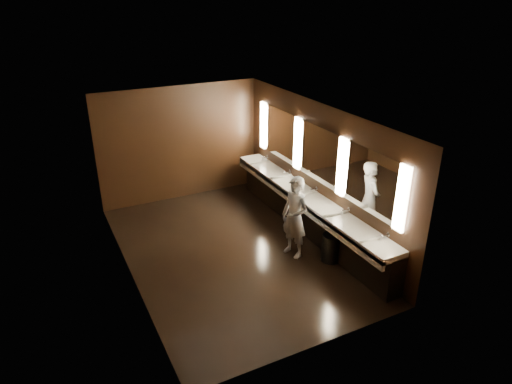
{
  "coord_description": "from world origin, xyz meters",
  "views": [
    {
      "loc": [
        -3.15,
        -7.27,
        4.88
      ],
      "look_at": [
        0.54,
        0.0,
        1.2
      ],
      "focal_mm": 32.0,
      "sensor_mm": 36.0,
      "label": 1
    }
  ],
  "objects": [
    {
      "name": "sink_counter",
      "position": [
        1.79,
        0.0,
        0.5
      ],
      "size": [
        0.55,
        5.4,
        1.01
      ],
      "color": "black",
      "rests_on": "floor"
    },
    {
      "name": "person",
      "position": [
        1.05,
        -0.65,
        0.82
      ],
      "size": [
        0.54,
        0.68,
        1.65
      ],
      "primitive_type": "imported",
      "rotation": [
        0.0,
        0.0,
        -1.3
      ],
      "color": "#8EB2D4",
      "rests_on": "floor"
    },
    {
      "name": "mirror_band",
      "position": [
        1.98,
        -0.0,
        1.75
      ],
      "size": [
        0.06,
        5.03,
        1.15
      ],
      "color": "#FFEAC1",
      "rests_on": "wall_right"
    },
    {
      "name": "ceiling",
      "position": [
        0.0,
        0.0,
        2.8
      ],
      "size": [
        4.0,
        6.0,
        0.02
      ],
      "primitive_type": "cube",
      "color": "#2D2D2B",
      "rests_on": "wall_back"
    },
    {
      "name": "wall_front",
      "position": [
        0.0,
        -3.0,
        1.4
      ],
      "size": [
        4.0,
        0.02,
        2.8
      ],
      "primitive_type": "cube",
      "color": "black",
      "rests_on": "floor"
    },
    {
      "name": "wall_right",
      "position": [
        2.0,
        0.0,
        1.4
      ],
      "size": [
        0.02,
        6.0,
        2.8
      ],
      "primitive_type": "cube",
      "color": "black",
      "rests_on": "floor"
    },
    {
      "name": "floor",
      "position": [
        0.0,
        0.0,
        0.0
      ],
      "size": [
        6.0,
        6.0,
        0.0
      ],
      "primitive_type": "plane",
      "color": "black",
      "rests_on": "ground"
    },
    {
      "name": "trash_bin",
      "position": [
        1.58,
        -1.17,
        0.28
      ],
      "size": [
        0.45,
        0.45,
        0.56
      ],
      "primitive_type": "cylinder",
      "rotation": [
        0.0,
        0.0,
        0.32
      ],
      "color": "black",
      "rests_on": "floor"
    },
    {
      "name": "wall_back",
      "position": [
        0.0,
        3.0,
        1.4
      ],
      "size": [
        4.0,
        0.02,
        2.8
      ],
      "primitive_type": "cube",
      "color": "black",
      "rests_on": "floor"
    },
    {
      "name": "wall_left",
      "position": [
        -2.0,
        0.0,
        1.4
      ],
      "size": [
        0.02,
        6.0,
        2.8
      ],
      "primitive_type": "cube",
      "color": "black",
      "rests_on": "floor"
    }
  ]
}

